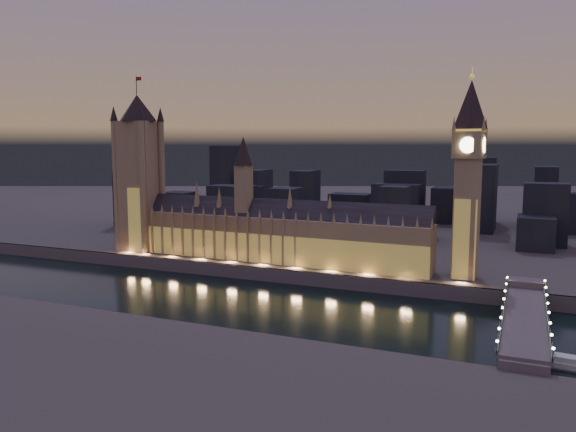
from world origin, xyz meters
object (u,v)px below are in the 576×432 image
at_px(palace_of_westminster, 271,232).
at_px(river_boat, 552,361).
at_px(victoria_tower, 139,165).
at_px(elizabeth_tower, 469,162).
at_px(westminster_bridge, 524,322).

xyz_separation_m(palace_of_westminster, river_boat, (158.58, -96.56, -24.81)).
xyz_separation_m(victoria_tower, river_boat, (258.95, -96.73, -65.38)).
xyz_separation_m(elizabeth_tower, westminster_bridge, (31.32, -65.38, -65.47)).
relative_size(elizabeth_tower, westminster_bridge, 1.01).
height_order(victoria_tower, elizabeth_tower, victoria_tower).
relative_size(victoria_tower, river_boat, 3.14).
distance_m(palace_of_westminster, river_boat, 187.31).
height_order(palace_of_westminster, victoria_tower, victoria_tower).
bearing_deg(westminster_bridge, victoria_tower, 165.31).
distance_m(elizabeth_tower, westminster_bridge, 97.68).
bearing_deg(palace_of_westminster, elizabeth_tower, 0.09).
distance_m(westminster_bridge, river_boat, 33.10).
distance_m(victoria_tower, river_boat, 284.06).
height_order(elizabeth_tower, river_boat, elizabeth_tower).
bearing_deg(palace_of_westminster, river_boat, -31.34).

